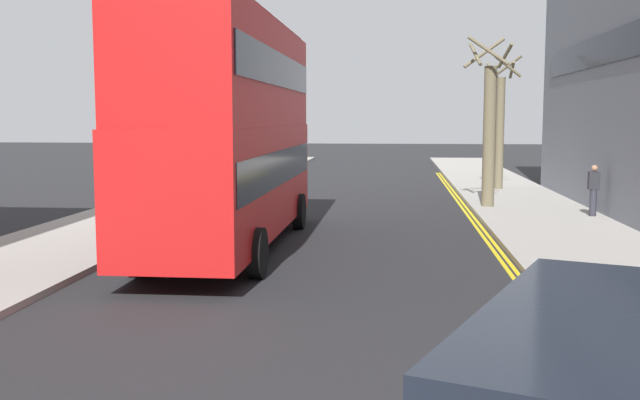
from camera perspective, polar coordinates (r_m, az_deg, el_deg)
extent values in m
cube|color=#9E9991|center=(18.76, 20.25, -3.77)|extent=(4.00, 80.00, 0.14)
cube|color=#9E9991|center=(19.98, -18.88, -3.11)|extent=(4.00, 80.00, 0.14)
cube|color=yellow|center=(16.42, 14.83, -5.23)|extent=(0.10, 56.00, 0.01)
cube|color=yellow|center=(16.39, 14.28, -5.23)|extent=(0.10, 56.00, 0.01)
cube|color=red|center=(18.37, -6.85, 1.64)|extent=(2.53, 10.81, 2.60)
cube|color=red|center=(18.34, -6.96, 9.60)|extent=(2.48, 10.59, 2.50)
cube|color=black|center=(18.35, -6.86, 2.57)|extent=(2.56, 10.37, 0.84)
cube|color=black|center=(18.35, -6.96, 9.92)|extent=(2.54, 10.16, 0.80)
cube|color=yellow|center=(23.59, -4.05, 6.48)|extent=(2.00, 0.06, 0.44)
cube|color=maroon|center=(18.46, -7.02, 13.64)|extent=(2.27, 9.73, 0.10)
cylinder|color=black|center=(22.03, -8.10, -0.79)|extent=(0.30, 1.04, 1.04)
cylinder|color=black|center=(21.57, -1.63, -0.88)|extent=(0.30, 1.04, 1.04)
cylinder|color=black|center=(15.68, -13.93, -3.83)|extent=(0.30, 1.04, 1.04)
cylinder|color=black|center=(15.03, -4.90, -4.10)|extent=(0.30, 1.04, 1.04)
cube|color=black|center=(4.76, 23.21, -12.68)|extent=(2.71, 3.47, 0.76)
cylinder|color=#2D2D38|center=(24.89, 20.35, -0.20)|extent=(0.22, 0.22, 0.85)
cube|color=#26262B|center=(24.83, 20.41, 1.42)|extent=(0.34, 0.22, 0.56)
sphere|color=#9E7051|center=(24.80, 20.44, 2.32)|extent=(0.20, 0.20, 0.20)
cylinder|color=#6B6047|center=(26.52, 12.94, 4.79)|extent=(0.44, 0.44, 4.88)
cylinder|color=#6B6047|center=(26.81, 14.13, 10.76)|extent=(0.42, 1.08, 0.81)
cylinder|color=#6B6047|center=(27.29, 12.57, 11.03)|extent=(1.49, 0.45, 1.10)
cylinder|color=#6B6047|center=(26.42, 11.93, 10.95)|extent=(0.37, 1.17, 0.87)
cylinder|color=#6B6047|center=(25.94, 12.87, 11.20)|extent=(1.39, 0.50, 1.04)
cylinder|color=#6B6047|center=(33.18, 13.72, 5.02)|extent=(0.36, 0.36, 4.84)
cylinder|color=#6B6047|center=(33.31, 14.61, 9.70)|extent=(0.13, 0.94, 0.71)
cylinder|color=#6B6047|center=(33.89, 14.20, 9.92)|extent=(1.30, 0.70, 1.02)
cylinder|color=#6B6047|center=(33.58, 13.27, 9.75)|extent=(0.88, 0.70, 0.76)
cylinder|color=#6B6047|center=(33.03, 13.18, 9.76)|extent=(0.44, 0.90, 0.69)
cylinder|color=#6B6047|center=(32.70, 14.31, 9.98)|extent=(1.24, 0.49, 0.93)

